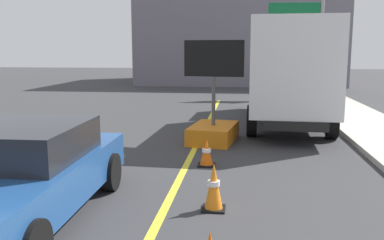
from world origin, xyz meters
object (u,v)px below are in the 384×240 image
(arrow_board_trailer, at_px, (213,124))
(box_truck, at_px, (289,70))
(traffic_cone_far_lane, at_px, (214,187))
(pickup_car, at_px, (19,173))
(traffic_cone_curbside, at_px, (207,153))
(highway_guide_sign, at_px, (306,30))

(arrow_board_trailer, distance_m, box_truck, 3.86)
(traffic_cone_far_lane, bearing_deg, arrow_board_trailer, 94.18)
(box_truck, bearing_deg, pickup_car, -118.43)
(box_truck, height_order, traffic_cone_curbside, box_truck)
(traffic_cone_far_lane, bearing_deg, highway_guide_sign, 77.84)
(pickup_car, xyz_separation_m, traffic_cone_curbside, (2.43, 3.23, -0.41))
(pickup_car, distance_m, highway_guide_sign, 18.39)
(pickup_car, relative_size, traffic_cone_curbside, 7.66)
(arrow_board_trailer, distance_m, pickup_car, 6.18)
(box_truck, xyz_separation_m, traffic_cone_curbside, (-2.20, -5.32, -1.51))
(pickup_car, distance_m, traffic_cone_curbside, 4.06)
(arrow_board_trailer, distance_m, traffic_cone_curbside, 2.48)
(arrow_board_trailer, xyz_separation_m, pickup_car, (-2.39, -5.70, 0.22))
(traffic_cone_far_lane, xyz_separation_m, traffic_cone_curbside, (-0.33, 2.51, -0.08))
(pickup_car, bearing_deg, arrow_board_trailer, 67.21)
(arrow_board_trailer, relative_size, box_truck, 0.35)
(highway_guide_sign, bearing_deg, box_truck, -100.95)
(pickup_car, height_order, highway_guide_sign, highway_guide_sign)
(highway_guide_sign, bearing_deg, arrow_board_trailer, -108.87)
(arrow_board_trailer, height_order, traffic_cone_curbside, arrow_board_trailer)
(box_truck, bearing_deg, arrow_board_trailer, -128.07)
(box_truck, distance_m, traffic_cone_curbside, 5.96)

